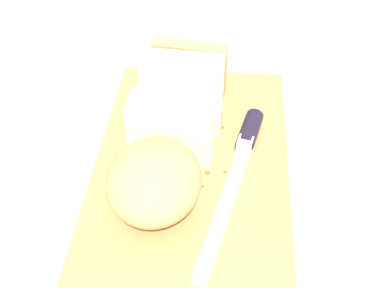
# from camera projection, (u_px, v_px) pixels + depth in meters

# --- Properties ---
(ground_plane) EXTENTS (3.00, 3.00, 0.00)m
(ground_plane) POSITION_uv_depth(u_px,v_px,m) (192.00, 171.00, 0.69)
(ground_plane) COLOR silver
(cutting_board) EXTENTS (0.42, 0.27, 0.02)m
(cutting_board) POSITION_uv_depth(u_px,v_px,m) (192.00, 165.00, 0.68)
(cutting_board) COLOR tan
(cutting_board) RESTS_ON ground_plane
(bread_loaf) EXTENTS (0.32, 0.14, 0.09)m
(bread_loaf) POSITION_uv_depth(u_px,v_px,m) (169.00, 135.00, 0.65)
(bread_loaf) COLOR tan
(bread_loaf) RESTS_ON cutting_board
(bread_knife) EXTENTS (0.28, 0.08, 0.03)m
(bread_knife) POSITION_uv_depth(u_px,v_px,m) (245.00, 146.00, 0.68)
(bread_knife) COLOR silver
(bread_knife) RESTS_ON cutting_board
(crumb_near_knife) EXTENTS (0.00, 0.00, 0.00)m
(crumb_near_knife) POSITION_uv_depth(u_px,v_px,m) (203.00, 186.00, 0.64)
(crumb_near_knife) COLOR #996633
(crumb_near_knife) RESTS_ON cutting_board
(crumb_near_loaf) EXTENTS (0.01, 0.01, 0.01)m
(crumb_near_loaf) POSITION_uv_depth(u_px,v_px,m) (207.00, 172.00, 0.65)
(crumb_near_loaf) COLOR #996633
(crumb_near_loaf) RESTS_ON cutting_board
(crumb_stray_left) EXTENTS (0.00, 0.00, 0.00)m
(crumb_stray_left) POSITION_uv_depth(u_px,v_px,m) (225.00, 172.00, 0.66)
(crumb_stray_left) COLOR #996633
(crumb_stray_left) RESTS_ON cutting_board
(crumb_stray_right) EXTENTS (0.00, 0.00, 0.00)m
(crumb_stray_right) POSITION_uv_depth(u_px,v_px,m) (223.00, 127.00, 0.72)
(crumb_stray_right) COLOR #996633
(crumb_stray_right) RESTS_ON cutting_board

